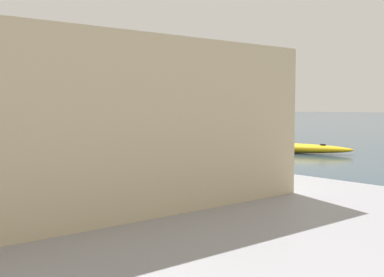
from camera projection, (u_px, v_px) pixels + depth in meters
The scene contains 3 objects.
ground_plane at pixel (263, 162), 12.79m from camera, with size 160.00×160.00×0.00m, color #283D4C.
kayak at pixel (279, 147), 15.31m from camera, with size 4.48×1.10×0.29m.
kayaker at pixel (279, 133), 15.27m from camera, with size 0.54×2.40×0.75m.
Camera 1 is at (-4.80, 11.92, 1.48)m, focal length 46.70 mm.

